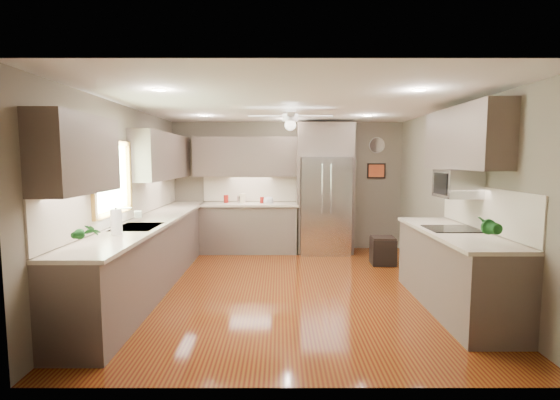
{
  "coord_description": "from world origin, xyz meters",
  "views": [
    {
      "loc": [
        -0.15,
        -5.5,
        1.78
      ],
      "look_at": [
        -0.15,
        0.6,
        1.16
      ],
      "focal_mm": 26.0,
      "sensor_mm": 36.0,
      "label": 1
    }
  ],
  "objects_px": {
    "canister_d": "(262,200)",
    "potted_plant_right": "(488,226)",
    "canister_c": "(242,198)",
    "refrigerator": "(325,190)",
    "canister_a": "(226,199)",
    "potted_plant_left": "(87,232)",
    "bowl": "(268,202)",
    "soap_bottle": "(138,214)",
    "microwave": "(457,184)",
    "canister_b": "(240,199)",
    "stool": "(383,251)",
    "paper_towel": "(116,222)"
  },
  "relations": [
    {
      "from": "soap_bottle",
      "to": "canister_b",
      "type": "bearing_deg",
      "value": 63.16
    },
    {
      "from": "canister_b",
      "to": "potted_plant_left",
      "type": "relative_size",
      "value": 0.45
    },
    {
      "from": "stool",
      "to": "paper_towel",
      "type": "height_order",
      "value": "paper_towel"
    },
    {
      "from": "microwave",
      "to": "stool",
      "type": "distance_m",
      "value": 2.21
    },
    {
      "from": "soap_bottle",
      "to": "stool",
      "type": "relative_size",
      "value": 0.41
    },
    {
      "from": "potted_plant_right",
      "to": "paper_towel",
      "type": "distance_m",
      "value": 3.91
    },
    {
      "from": "soap_bottle",
      "to": "potted_plant_left",
      "type": "xyz_separation_m",
      "value": [
        0.13,
        -1.74,
        0.06
      ]
    },
    {
      "from": "canister_c",
      "to": "canister_d",
      "type": "relative_size",
      "value": 1.56
    },
    {
      "from": "bowl",
      "to": "paper_towel",
      "type": "bearing_deg",
      "value": -116.45
    },
    {
      "from": "canister_d",
      "to": "potted_plant_right",
      "type": "bearing_deg",
      "value": -57.32
    },
    {
      "from": "canister_b",
      "to": "canister_c",
      "type": "xyz_separation_m",
      "value": [
        0.05,
        -0.01,
        0.02
      ]
    },
    {
      "from": "microwave",
      "to": "stool",
      "type": "bearing_deg",
      "value": 103.55
    },
    {
      "from": "potted_plant_left",
      "to": "stool",
      "type": "relative_size",
      "value": 0.68
    },
    {
      "from": "refrigerator",
      "to": "microwave",
      "type": "bearing_deg",
      "value": -63.91
    },
    {
      "from": "canister_a",
      "to": "canister_c",
      "type": "relative_size",
      "value": 0.81
    },
    {
      "from": "canister_a",
      "to": "canister_b",
      "type": "bearing_deg",
      "value": 1.03
    },
    {
      "from": "potted_plant_left",
      "to": "potted_plant_right",
      "type": "xyz_separation_m",
      "value": [
        3.86,
        0.25,
        0.02
      ]
    },
    {
      "from": "canister_c",
      "to": "stool",
      "type": "distance_m",
      "value": 2.77
    },
    {
      "from": "refrigerator",
      "to": "paper_towel",
      "type": "relative_size",
      "value": 7.95
    },
    {
      "from": "soap_bottle",
      "to": "microwave",
      "type": "distance_m",
      "value": 4.15
    },
    {
      "from": "soap_bottle",
      "to": "bowl",
      "type": "relative_size",
      "value": 0.95
    },
    {
      "from": "stool",
      "to": "potted_plant_right",
      "type": "bearing_deg",
      "value": -83.5
    },
    {
      "from": "canister_b",
      "to": "bowl",
      "type": "xyz_separation_m",
      "value": [
        0.55,
        -0.07,
        -0.04
      ]
    },
    {
      "from": "canister_b",
      "to": "potted_plant_right",
      "type": "xyz_separation_m",
      "value": [
        2.83,
        -3.78,
        0.11
      ]
    },
    {
      "from": "refrigerator",
      "to": "canister_b",
      "type": "bearing_deg",
      "value": 177.05
    },
    {
      "from": "potted_plant_left",
      "to": "paper_towel",
      "type": "xyz_separation_m",
      "value": [
        -0.02,
        0.74,
        -0.02
      ]
    },
    {
      "from": "canister_a",
      "to": "paper_towel",
      "type": "distance_m",
      "value": 3.38
    },
    {
      "from": "canister_b",
      "to": "refrigerator",
      "type": "xyz_separation_m",
      "value": [
        1.62,
        -0.08,
        0.18
      ]
    },
    {
      "from": "canister_a",
      "to": "canister_c",
      "type": "bearing_deg",
      "value": -0.25
    },
    {
      "from": "canister_b",
      "to": "potted_plant_left",
      "type": "bearing_deg",
      "value": -104.3
    },
    {
      "from": "canister_c",
      "to": "potted_plant_left",
      "type": "height_order",
      "value": "potted_plant_left"
    },
    {
      "from": "canister_d",
      "to": "stool",
      "type": "xyz_separation_m",
      "value": [
        2.09,
        -0.98,
        -0.76
      ]
    },
    {
      "from": "stool",
      "to": "potted_plant_left",
      "type": "bearing_deg",
      "value": -139.59
    },
    {
      "from": "canister_a",
      "to": "potted_plant_right",
      "type": "height_order",
      "value": "potted_plant_right"
    },
    {
      "from": "potted_plant_left",
      "to": "potted_plant_right",
      "type": "relative_size",
      "value": 0.9
    },
    {
      "from": "canister_d",
      "to": "bowl",
      "type": "distance_m",
      "value": 0.14
    },
    {
      "from": "canister_c",
      "to": "bowl",
      "type": "relative_size",
      "value": 0.9
    },
    {
      "from": "soap_bottle",
      "to": "potted_plant_right",
      "type": "bearing_deg",
      "value": -20.59
    },
    {
      "from": "paper_towel",
      "to": "bowl",
      "type": "bearing_deg",
      "value": 63.55
    },
    {
      "from": "canister_d",
      "to": "bowl",
      "type": "bearing_deg",
      "value": -15.99
    },
    {
      "from": "potted_plant_left",
      "to": "bowl",
      "type": "relative_size",
      "value": 1.56
    },
    {
      "from": "canister_b",
      "to": "stool",
      "type": "xyz_separation_m",
      "value": [
        2.51,
        -1.01,
        -0.77
      ]
    },
    {
      "from": "canister_d",
      "to": "microwave",
      "type": "bearing_deg",
      "value": -47.65
    },
    {
      "from": "canister_c",
      "to": "refrigerator",
      "type": "relative_size",
      "value": 0.08
    },
    {
      "from": "canister_d",
      "to": "potted_plant_right",
      "type": "height_order",
      "value": "potted_plant_right"
    },
    {
      "from": "canister_a",
      "to": "stool",
      "type": "xyz_separation_m",
      "value": [
        2.78,
        -1.0,
        -0.78
      ]
    },
    {
      "from": "potted_plant_left",
      "to": "potted_plant_right",
      "type": "height_order",
      "value": "potted_plant_right"
    },
    {
      "from": "canister_d",
      "to": "soap_bottle",
      "type": "relative_size",
      "value": 0.61
    },
    {
      "from": "canister_b",
      "to": "potted_plant_right",
      "type": "height_order",
      "value": "potted_plant_right"
    },
    {
      "from": "canister_a",
      "to": "potted_plant_right",
      "type": "xyz_separation_m",
      "value": [
        3.09,
        -3.77,
        0.1
      ]
    }
  ]
}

